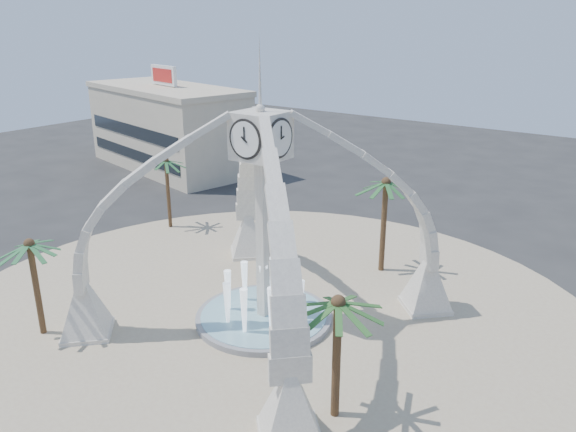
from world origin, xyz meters
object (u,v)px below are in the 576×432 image
Objects in this scene: palm_east at (338,304)px; palm_south at (29,245)px; fountain at (264,316)px; palm_west at (166,162)px; palm_north at (386,183)px; clock_tower at (262,217)px.

palm_south is at bearing -167.39° from palm_east.
fountain is 18.81m from palm_west.
palm_east is at bearing 12.61° from palm_south.
palm_north is at bearing 109.99° from palm_east.
clock_tower is 2.46× the size of palm_north.
fountain is at bearing -102.61° from palm_north.
palm_east is at bearing -31.01° from clock_tower.
clock_tower is at bearing -25.09° from palm_west.
palm_west is at bearing -171.55° from palm_north.
palm_east is 1.05× the size of palm_south.
fountain is at bearing -25.09° from palm_west.
clock_tower is at bearing 42.82° from palm_south.
palm_west reaches higher than palm_east.
fountain is 10.56m from palm_east.
palm_east is (7.82, -4.70, 5.32)m from fountain.
palm_east is 17.42m from palm_south.
palm_north reaches higher than palm_east.
palm_south is (-16.99, -3.80, -0.22)m from palm_east.
clock_tower is 12.56m from palm_south.
palm_south is at bearing -121.32° from palm_north.
palm_west is (-24.12, 12.33, 0.15)m from palm_east.
palm_north is at bearing 58.68° from palm_south.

